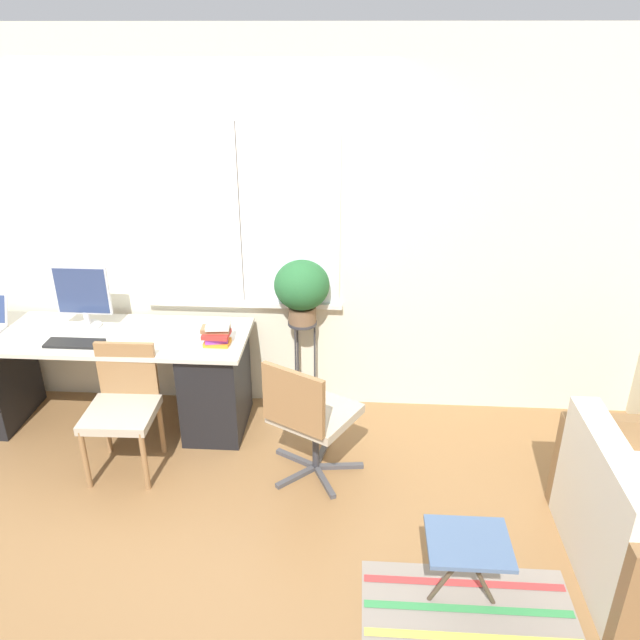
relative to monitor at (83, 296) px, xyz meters
name	(u,v)px	position (x,y,z in m)	size (l,w,h in m)	color
ground_plane	(204,453)	(0.88, -0.44, -0.97)	(14.00, 14.00, 0.00)	olive
wall_back_with_window	(215,232)	(0.89, 0.31, 0.38)	(9.00, 0.12, 2.70)	beige
desk	(102,375)	(0.09, -0.10, -0.58)	(2.13, 0.67, 0.73)	beige
monitor	(83,296)	(0.00, 0.00, 0.00)	(0.39, 0.19, 0.45)	silver
keyboard	(74,343)	(0.02, -0.28, -0.23)	(0.38, 0.14, 0.02)	black
mouse	(111,344)	(0.28, -0.29, -0.22)	(0.04, 0.07, 0.04)	silver
book_stack	(217,334)	(0.98, -0.21, -0.16)	(0.20, 0.17, 0.15)	orange
desk_chair_wooden	(123,405)	(0.42, -0.58, -0.51)	(0.44, 0.45, 0.83)	olive
office_chair_swivel	(310,415)	(1.63, -0.62, -0.51)	(0.63, 0.64, 0.86)	#47474C
plant_stand	(302,337)	(1.52, 0.18, -0.37)	(0.21, 0.21, 0.73)	#333338
potted_plant	(302,287)	(1.52, 0.18, 0.03)	(0.39, 0.39, 0.46)	brown
floor_rug_striped	(468,609)	(2.51, -1.62, -0.97)	(1.07, 0.57, 0.01)	gray
folding_stool	(468,547)	(2.48, -1.57, -0.60)	(0.40, 0.34, 0.41)	slate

